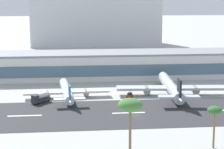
{
  "coord_description": "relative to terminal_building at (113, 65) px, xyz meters",
  "views": [
    {
      "loc": [
        -23.38,
        -146.44,
        42.67
      ],
      "look_at": [
        -4.38,
        38.53,
        7.9
      ],
      "focal_mm": 69.74,
      "sensor_mm": 36.0,
      "label": 1
    }
  ],
  "objects": [
    {
      "name": "ground_plane",
      "position": [
        0.42,
        -73.37,
        -6.58
      ],
      "size": [
        1400.0,
        1400.0,
        0.0
      ],
      "primitive_type": "plane",
      "color": "#A8A8A3"
    },
    {
      "name": "runway_strip",
      "position": [
        0.42,
        -69.05,
        -6.54
      ],
      "size": [
        800.0,
        38.45,
        0.08
      ],
      "primitive_type": "cube",
      "color": "#2D2D30",
      "rests_on": "ground_plane"
    },
    {
      "name": "runway_centreline_dash_3",
      "position": [
        -38.55,
        -69.05,
        -6.5
      ],
      "size": [
        12.0,
        1.2,
        0.01
      ],
      "primitive_type": "cube",
      "color": "white",
      "rests_on": "runway_strip"
    },
    {
      "name": "runway_centreline_dash_4",
      "position": [
        -1.38,
        -69.05,
        -6.5
      ],
      "size": [
        12.0,
        1.2,
        0.01
      ],
      "primitive_type": "cube",
      "color": "white",
      "rests_on": "runway_strip"
    },
    {
      "name": "terminal_building",
      "position": [
        0.0,
        0.0,
        0.0
      ],
      "size": [
        146.37,
        24.26,
        13.15
      ],
      "color": "silver",
      "rests_on": "ground_plane"
    },
    {
      "name": "distant_hotel_block",
      "position": [
        0.62,
        146.03,
        16.24
      ],
      "size": [
        105.77,
        38.47,
        45.64
      ],
      "primitive_type": "cube",
      "color": "#BCBCC1",
      "rests_on": "ground_plane"
    },
    {
      "name": "airliner_blue_tail_gate_0",
      "position": [
        -23.71,
        -43.67,
        -3.85
      ],
      "size": [
        35.66,
        41.12,
        8.58
      ],
      "rotation": [
        0.0,
        0.0,
        1.64
      ],
      "color": "silver",
      "rests_on": "ground_plane"
    },
    {
      "name": "airliner_black_tail_gate_1",
      "position": [
        20.25,
        -43.73,
        -3.13
      ],
      "size": [
        46.49,
        51.92,
        10.84
      ],
      "rotation": [
        0.0,
        0.0,
        1.49
      ],
      "color": "silver",
      "rests_on": "ground_plane"
    },
    {
      "name": "service_fuel_truck_0",
      "position": [
        -33.88,
        -50.73,
        -4.55
      ],
      "size": [
        7.56,
        8.1,
        3.95
      ],
      "rotation": [
        0.0,
        0.0,
        3.99
      ],
      "color": "#2D3338",
      "rests_on": "ground_plane"
    },
    {
      "name": "service_baggage_tug_1",
      "position": [
        2.31,
        -45.96,
        -5.53
      ],
      "size": [
        3.16,
        3.54,
        2.2
      ],
      "rotation": [
        0.0,
        0.0,
        4.11
      ],
      "color": "#B2231E",
      "rests_on": "ground_plane"
    },
    {
      "name": "palm_tree_0",
      "position": [
        17.21,
        -107.2,
        3.9
      ],
      "size": [
        4.07,
        4.07,
        12.04
      ],
      "color": "brown",
      "rests_on": "ground_plane"
    },
    {
      "name": "palm_tree_2",
      "position": [
        -7.03,
        -111.44,
        7.22
      ],
      "size": [
        6.57,
        6.57,
        15.91
      ],
      "color": "brown",
      "rests_on": "ground_plane"
    }
  ]
}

